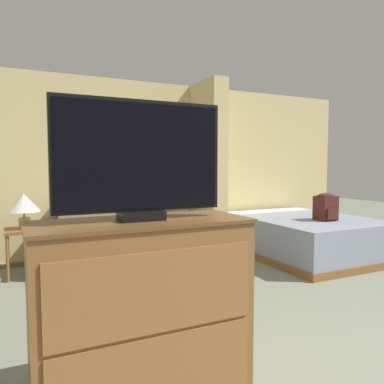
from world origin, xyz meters
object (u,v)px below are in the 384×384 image
tv_dresser (142,313)px  bed (302,236)px  table_lamp (24,204)px  tv (141,160)px  couch (118,240)px  backpack (326,206)px  coffee_table (136,254)px

tv_dresser → bed: (3.28, 2.34, -0.23)m
table_lamp → tv: size_ratio=0.46×
tv_dresser → tv: (0.00, 0.00, 0.86)m
tv_dresser → couch: bearing=77.9°
table_lamp → tv_dresser: size_ratio=0.36×
table_lamp → tv_dresser: (0.52, -2.97, -0.36)m
table_lamp → tv: bearing=-80.1°
tv_dresser → backpack: (3.34, 1.94, 0.25)m
couch → tv_dresser: (-0.65, -3.05, 0.20)m
tv → bed: size_ratio=0.43×
coffee_table → backpack: bearing=-0.7°
table_lamp → tv: tv is taller
couch → bed: (2.63, -0.71, -0.03)m
tv_dresser → tv: bearing=90.0°
couch → coffee_table: size_ratio=3.06×
couch → table_lamp: size_ratio=4.75×
table_lamp → backpack: bearing=-15.0°
couch → tv: tv is taller
tv_dresser → bed: size_ratio=0.55×
table_lamp → backpack: size_ratio=1.12×
tv_dresser → backpack: bearing=30.2°
coffee_table → tv: size_ratio=0.71×
coffee_table → backpack: (2.77, -0.03, 0.40)m
table_lamp → tv_dresser: 3.04m
couch → backpack: (2.68, -1.11, 0.45)m
table_lamp → bed: (3.80, -0.63, -0.59)m
tv_dresser → tv: size_ratio=1.27×
table_lamp → bed: 3.89m
couch → table_lamp: bearing=-176.2°
table_lamp → tv: 3.06m
couch → tv_dresser: bearing=-102.1°
coffee_table → bed: size_ratio=0.30×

